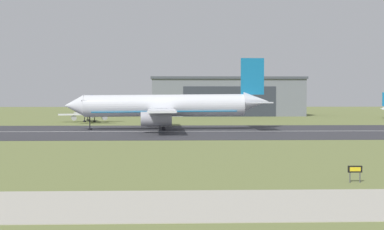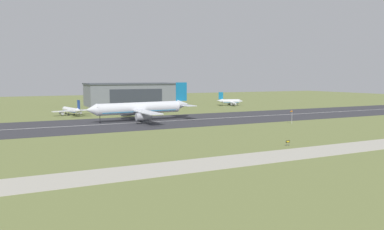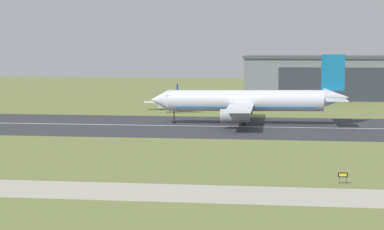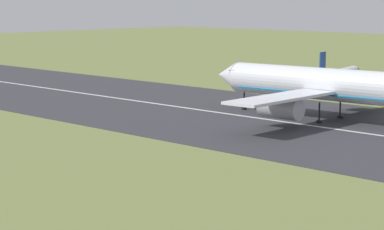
{
  "view_description": "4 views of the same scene",
  "coord_description": "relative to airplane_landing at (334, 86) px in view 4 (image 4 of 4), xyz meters",
  "views": [
    {
      "loc": [
        -21.56,
        -14.52,
        7.73
      ],
      "look_at": [
        -19.05,
        54.75,
        5.22
      ],
      "focal_mm": 50.0,
      "sensor_mm": 36.0,
      "label": 1
    },
    {
      "loc": [
        -72.14,
        -46.23,
        18.42
      ],
      "look_at": [
        -25.05,
        50.86,
        7.58
      ],
      "focal_mm": 35.0,
      "sensor_mm": 36.0,
      "label": 2
    },
    {
      "loc": [
        -11.48,
        -67.11,
        18.14
      ],
      "look_at": [
        -29.48,
        60.41,
        6.24
      ],
      "focal_mm": 70.0,
      "sensor_mm": 36.0,
      "label": 3
    },
    {
      "loc": [
        38.65,
        11.14,
        18.43
      ],
      "look_at": [
        -18.28,
        70.27,
        5.51
      ],
      "focal_mm": 70.0,
      "sensor_mm": 36.0,
      "label": 4
    }
  ],
  "objects": [
    {
      "name": "airplane_landing",
      "position": [
        0.0,
        0.0,
        0.0
      ],
      "size": [
        46.16,
        43.34,
        16.25
      ],
      "color": "silver",
      "rests_on": "ground_plane"
    },
    {
      "name": "airplane_parked_west",
      "position": [
        -22.92,
        36.89,
        -2.81
      ],
      "size": [
        18.0,
        22.96,
        7.96
      ],
      "color": "white",
      "rests_on": "ground_plane"
    }
  ]
}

